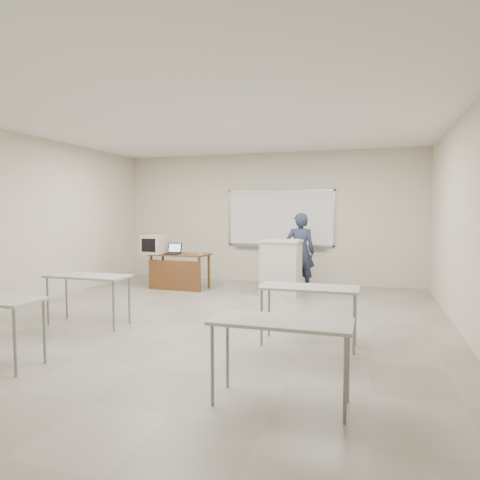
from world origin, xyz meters
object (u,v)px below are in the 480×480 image
(podium, at_px, (281,268))
(crt_monitor, at_px, (154,244))
(instructor_desk, at_px, (178,265))
(keyboard, at_px, (287,240))
(laptop, at_px, (173,251))
(whiteboard, at_px, (280,219))
(mouse, at_px, (200,254))
(presenter, at_px, (300,252))

(podium, xyz_separation_m, crt_monitor, (-2.77, -0.02, 0.40))
(instructor_desk, xyz_separation_m, keyboard, (2.37, -0.11, 0.59))
(laptop, bearing_deg, instructor_desk, 8.92)
(whiteboard, distance_m, keyboard, 1.70)
(whiteboard, bearing_deg, instructor_desk, -142.03)
(whiteboard, bearing_deg, podium, -77.41)
(mouse, distance_m, presenter, 2.07)
(crt_monitor, height_order, presenter, presenter)
(whiteboard, distance_m, mouse, 2.18)
(crt_monitor, xyz_separation_m, laptop, (0.45, -0.00, -0.14))
(crt_monitor, relative_size, mouse, 5.46)
(whiteboard, relative_size, presenter, 1.53)
(podium, xyz_separation_m, keyboard, (0.15, -0.12, 0.56))
(instructor_desk, xyz_separation_m, presenter, (2.51, 0.58, 0.30))
(podium, relative_size, crt_monitor, 2.28)
(instructor_desk, relative_size, laptop, 3.96)
(podium, xyz_separation_m, presenter, (0.29, 0.57, 0.26))
(laptop, xyz_separation_m, mouse, (0.65, -0.07, -0.04))
(podium, bearing_deg, keyboard, -35.52)
(keyboard, bearing_deg, laptop, 175.52)
(laptop, relative_size, presenter, 0.19)
(instructor_desk, distance_m, laptop, 0.31)
(crt_monitor, bearing_deg, whiteboard, 33.31)
(mouse, bearing_deg, crt_monitor, 163.72)
(instructor_desk, height_order, keyboard, keyboard)
(podium, height_order, keyboard, keyboard)
(presenter, bearing_deg, laptop, 6.46)
(instructor_desk, height_order, mouse, mouse)
(laptop, bearing_deg, podium, -0.55)
(crt_monitor, relative_size, presenter, 0.29)
(whiteboard, height_order, keyboard, whiteboard)
(whiteboard, relative_size, crt_monitor, 5.18)
(instructor_desk, bearing_deg, keyboard, -0.99)
(whiteboard, xyz_separation_m, mouse, (-1.34, -1.57, -0.71))
(laptop, bearing_deg, crt_monitor, 178.67)
(laptop, height_order, presenter, presenter)
(whiteboard, relative_size, instructor_desk, 2.00)
(instructor_desk, distance_m, keyboard, 2.44)
(instructor_desk, relative_size, mouse, 14.16)
(instructor_desk, bearing_deg, whiteboard, 39.69)
(laptop, xyz_separation_m, presenter, (2.61, 0.60, 0.01))
(instructor_desk, height_order, podium, podium)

